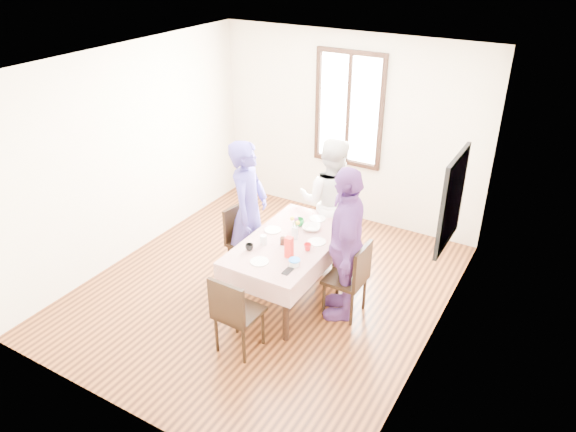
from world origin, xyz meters
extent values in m
plane|color=black|center=(0.00, 0.00, 0.00)|extent=(4.50, 4.50, 0.00)
plane|color=beige|center=(0.00, 2.25, 1.35)|extent=(4.00, 0.00, 4.00)
plane|color=beige|center=(2.00, 0.00, 1.35)|extent=(0.00, 4.50, 4.50)
cube|color=black|center=(0.00, 2.23, 1.65)|extent=(1.02, 0.06, 1.62)
cube|color=white|center=(0.00, 2.24, 1.65)|extent=(0.90, 0.02, 1.50)
cube|color=red|center=(1.98, 0.30, 1.55)|extent=(0.04, 0.76, 0.96)
cube|color=black|center=(0.34, 0.01, 0.38)|extent=(0.81, 1.50, 0.75)
cube|color=#520000|center=(0.34, 0.01, 0.76)|extent=(0.93, 1.62, 0.01)
cube|color=black|center=(-0.34, 0.15, 0.46)|extent=(0.48, 0.48, 0.91)
cube|color=black|center=(1.01, 0.06, 0.46)|extent=(0.42, 0.42, 0.91)
cube|color=black|center=(0.34, 1.04, 0.46)|extent=(0.45, 0.45, 0.91)
cube|color=black|center=(0.34, -1.02, 0.46)|extent=(0.43, 0.43, 0.91)
imported|color=#3C3284|center=(-0.32, 0.15, 0.89)|extent=(0.57, 0.73, 1.79)
imported|color=silver|center=(0.34, 1.03, 0.84)|extent=(0.95, 0.83, 1.67)
imported|color=#623480|center=(1.00, 0.06, 0.89)|extent=(0.81, 1.13, 1.78)
imported|color=black|center=(0.05, -0.39, 0.80)|extent=(0.10, 0.10, 0.07)
imported|color=red|center=(0.60, -0.07, 0.80)|extent=(0.12, 0.12, 0.08)
imported|color=#0C7226|center=(0.25, 0.37, 0.81)|extent=(0.16, 0.16, 0.09)
imported|color=white|center=(0.43, 0.35, 0.79)|extent=(0.26, 0.26, 0.05)
cube|color=red|center=(0.49, -0.29, 0.88)|extent=(0.08, 0.08, 0.24)
cylinder|color=white|center=(0.62, -0.40, 0.79)|extent=(0.11, 0.11, 0.06)
cylinder|color=black|center=(0.30, -0.10, 0.81)|extent=(0.06, 0.06, 0.09)
cylinder|color=silver|center=(0.12, -0.20, 0.82)|extent=(0.08, 0.08, 0.11)
cube|color=black|center=(0.62, -0.54, 0.77)|extent=(0.07, 0.15, 0.01)
cylinder|color=silver|center=(0.36, 0.08, 0.84)|extent=(0.08, 0.08, 0.15)
cylinder|color=white|center=(0.04, 0.12, 0.77)|extent=(0.20, 0.20, 0.01)
cylinder|color=white|center=(0.61, 0.13, 0.77)|extent=(0.20, 0.20, 0.01)
cylinder|color=white|center=(0.37, 0.62, 0.77)|extent=(0.20, 0.20, 0.01)
cylinder|color=white|center=(0.28, -0.53, 0.77)|extent=(0.20, 0.20, 0.01)
cylinder|color=blue|center=(0.62, -0.40, 0.83)|extent=(0.12, 0.12, 0.01)
camera|label=1|loc=(2.96, -4.55, 3.87)|focal=33.84mm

